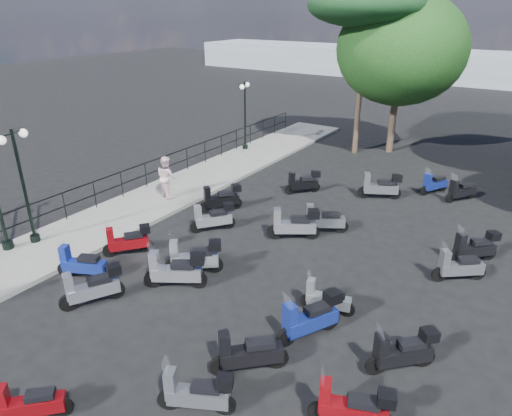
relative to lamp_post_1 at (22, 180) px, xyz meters
The scene contains 31 objects.
ground 7.93m from the lamp_post_1, 17.47° to the left, with size 120.00×120.00×0.00m, color black.
sidewalk 5.79m from the lamp_post_1, 82.22° to the left, with size 3.00×30.00×0.15m, color slate.
railing 5.31m from the lamp_post_1, 96.52° to the left, with size 0.04×26.04×1.10m.
lamp_post_1 is the anchor object (origin of this frame).
lamp_post_2 13.00m from the lamp_post_1, 91.16° to the left, with size 0.49×1.05×3.68m.
pedestrian_far 5.67m from the lamp_post_1, 79.44° to the left, with size 0.85×0.67×1.76m, color silver.
scooter_0 3.65m from the lamp_post_1, ahead, with size 1.56×0.87×1.33m.
scooter_1 6.09m from the lamp_post_1, ahead, with size 1.65×1.13×1.46m.
scooter_2 3.89m from the lamp_post_1, 22.75° to the left, with size 1.14×1.34×1.28m.
scooter_3 7.01m from the lamp_post_1, 58.08° to the left, with size 1.20×1.47×1.38m.
scooter_4 8.10m from the lamp_post_1, 33.37° to the right, with size 1.12×1.12×1.19m.
scooter_5 4.92m from the lamp_post_1, 14.16° to the right, with size 1.02×1.59×1.39m.
scooter_6 6.20m from the lamp_post_1, 15.69° to the left, with size 1.50×1.26×1.42m.
scooter_7 6.35m from the lamp_post_1, 43.77° to the left, with size 1.17×1.40×1.33m.
scooter_8 10.83m from the lamp_post_1, 59.59° to the left, with size 1.20×1.27×1.27m.
scooter_9 13.51m from the lamp_post_1, 51.13° to the left, with size 1.66×1.04×1.44m.
scooter_11 9.63m from the lamp_post_1, 14.50° to the right, with size 1.48×0.91×1.27m.
scooter_12 10.27m from the lamp_post_1, 11.60° to the left, with size 1.45×0.60×1.18m.
scooter_13 9.04m from the lamp_post_1, 36.18° to the left, with size 1.63×1.17×1.47m.
scooter_14 10.15m from the lamp_post_1, 38.75° to the left, with size 1.53×1.02×1.37m.
scooter_15 16.07m from the lamp_post_1, 50.47° to the left, with size 0.89×1.40×1.24m.
scooter_18 9.59m from the lamp_post_1, ahead, with size 1.35×1.31×1.41m.
scooter_19 10.18m from the lamp_post_1, ahead, with size 1.05×1.68×1.46m.
scooter_20 14.58m from the lamp_post_1, 28.92° to the left, with size 1.29×1.28×1.32m.
scooter_21 16.62m from the lamp_post_1, 46.80° to the left, with size 0.97×1.38×1.26m.
scooter_23 12.05m from the lamp_post_1, ahead, with size 1.58×0.82×1.32m.
scooter_25 12.38m from the lamp_post_1, ahead, with size 1.29×1.31×1.33m.
scooter_26 13.79m from the lamp_post_1, 24.01° to the left, with size 1.36×1.11×1.32m.
broadleaf_tree 18.83m from the lamp_post_1, 69.48° to the left, with size 6.67×6.67×8.27m.
pine_2 17.62m from the lamp_post_1, 72.85° to the left, with size 5.98×5.98×8.55m.
distant_hills 47.83m from the lamp_post_1, 81.32° to the left, with size 70.00×8.00×3.00m, color gray.
Camera 1 is at (6.60, -9.63, 7.49)m, focal length 32.00 mm.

